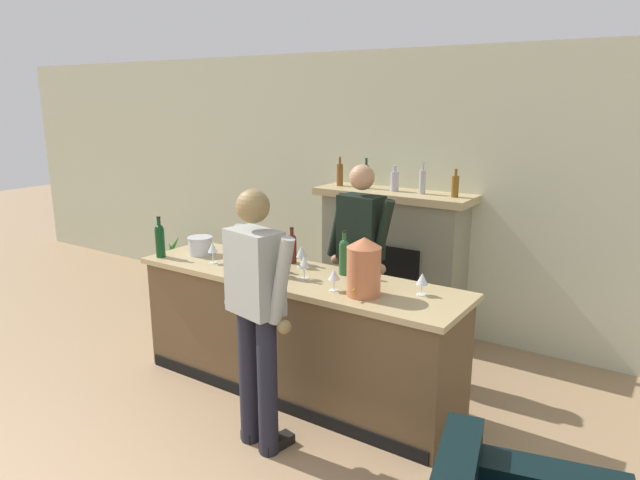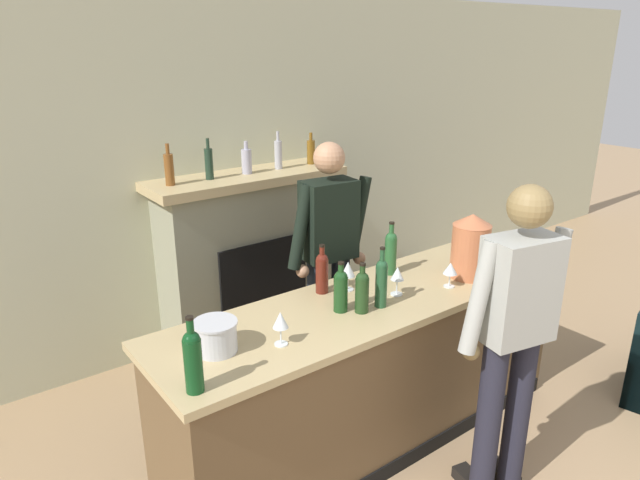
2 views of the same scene
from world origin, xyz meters
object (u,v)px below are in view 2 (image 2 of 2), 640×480
(wine_bottle_riesling_slim, at_px, (391,251))
(wine_glass_back_row, at_px, (397,275))
(person_bartender, at_px, (329,256))
(wine_glass_near_bucket, at_px, (280,321))
(wine_glass_front_left, at_px, (348,270))
(fireplace_stone, at_px, (249,258))
(wine_bottle_rose_blush, at_px, (193,359))
(wine_bottle_burgundy_dark, at_px, (322,271))
(ice_bucket_steel, at_px, (216,336))
(wine_glass_mid_counter, at_px, (474,240))
(wine_bottle_chardonnay_pale, at_px, (362,290))
(person_customer, at_px, (513,335))
(wine_bottle_cabernet_heavy, at_px, (341,289))
(wine_bottle_merlot_tall, at_px, (381,281))
(copper_dispenser, at_px, (470,246))
(wine_glass_by_dispenser, at_px, (450,269))

(wine_bottle_riesling_slim, xyz_separation_m, wine_glass_back_row, (-0.19, -0.26, -0.03))
(person_bartender, relative_size, wine_glass_near_bucket, 10.03)
(wine_glass_front_left, bearing_deg, person_bartender, 63.55)
(person_bartender, distance_m, wine_glass_back_row, 0.74)
(fireplace_stone, xyz_separation_m, wine_glass_back_row, (0.06, -1.60, 0.38))
(wine_bottle_rose_blush, height_order, wine_bottle_riesling_slim, wine_bottle_rose_blush)
(person_bartender, bearing_deg, wine_bottle_riesling_slim, -74.98)
(wine_bottle_burgundy_dark, xyz_separation_m, wine_bottle_rose_blush, (-1.04, -0.48, 0.02))
(wine_glass_near_bucket, bearing_deg, ice_bucket_steel, 154.17)
(wine_bottle_burgundy_dark, relative_size, wine_bottle_rose_blush, 0.85)
(wine_bottle_burgundy_dark, height_order, wine_bottle_rose_blush, wine_bottle_rose_blush)
(fireplace_stone, height_order, wine_glass_mid_counter, fireplace_stone)
(wine_glass_front_left, bearing_deg, wine_bottle_chardonnay_pale, -114.88)
(ice_bucket_steel, relative_size, wine_bottle_chardonnay_pale, 0.75)
(wine_bottle_rose_blush, bearing_deg, wine_glass_back_row, 7.81)
(person_customer, distance_m, wine_bottle_cabernet_heavy, 0.91)
(wine_glass_mid_counter, bearing_deg, wine_bottle_chardonnay_pale, -170.49)
(fireplace_stone, distance_m, wine_bottle_merlot_tall, 1.71)
(wine_bottle_merlot_tall, bearing_deg, person_bartender, 72.63)
(wine_bottle_cabernet_heavy, bearing_deg, wine_glass_back_row, -4.92)
(person_customer, distance_m, wine_glass_front_left, 0.99)
(wine_bottle_rose_blush, bearing_deg, wine_bottle_riesling_slim, 15.95)
(wine_bottle_chardonnay_pale, relative_size, wine_glass_back_row, 1.65)
(wine_bottle_cabernet_heavy, bearing_deg, wine_bottle_chardonnay_pale, -43.07)
(copper_dispenser, distance_m, wine_glass_back_row, 0.56)
(wine_bottle_chardonnay_pale, xyz_separation_m, wine_glass_by_dispenser, (0.64, -0.06, -0.02))
(person_customer, height_order, wine_glass_back_row, person_customer)
(person_bartender, bearing_deg, person_customer, -87.55)
(wine_bottle_burgundy_dark, bearing_deg, wine_bottle_rose_blush, -155.30)
(person_customer, bearing_deg, wine_bottle_burgundy_dark, 114.53)
(wine_glass_back_row, bearing_deg, wine_glass_mid_counter, 9.95)
(wine_bottle_riesling_slim, bearing_deg, wine_glass_by_dispenser, -68.88)
(wine_bottle_cabernet_heavy, bearing_deg, ice_bucket_steel, 178.30)
(wine_bottle_chardonnay_pale, relative_size, wine_bottle_burgundy_dark, 0.96)
(wine_glass_mid_counter, height_order, wine_glass_back_row, wine_glass_back_row)
(wine_bottle_chardonnay_pale, bearing_deg, person_customer, -56.55)
(wine_bottle_riesling_slim, relative_size, wine_glass_by_dispenser, 2.21)
(ice_bucket_steel, relative_size, wine_glass_near_bucket, 1.21)
(wine_bottle_chardonnay_pale, bearing_deg, wine_bottle_riesling_slim, 31.11)
(wine_bottle_burgundy_dark, distance_m, wine_glass_by_dispenser, 0.77)
(copper_dispenser, distance_m, wine_bottle_riesling_slim, 0.49)
(person_bartender, relative_size, wine_glass_mid_counter, 11.26)
(copper_dispenser, distance_m, wine_bottle_cabernet_heavy, 0.95)
(person_customer, bearing_deg, wine_bottle_riesling_slim, 86.15)
(wine_glass_near_bucket, bearing_deg, wine_glass_by_dispenser, -1.45)
(person_bartender, distance_m, copper_dispenser, 0.96)
(fireplace_stone, relative_size, person_bartender, 0.97)
(person_customer, bearing_deg, wine_bottle_rose_blush, 160.82)
(person_bartender, height_order, ice_bucket_steel, person_bartender)
(wine_bottle_burgundy_dark, bearing_deg, person_bartender, 48.08)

